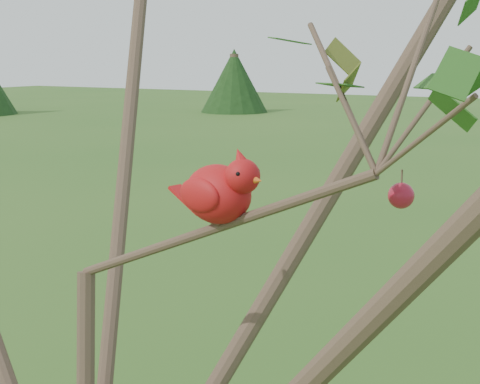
{
  "coord_description": "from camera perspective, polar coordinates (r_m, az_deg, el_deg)",
  "views": [
    {
      "loc": [
        0.89,
        -0.95,
        2.37
      ],
      "look_at": [
        0.32,
        0.06,
        2.15
      ],
      "focal_mm": 55.0,
      "sensor_mm": 36.0,
      "label": 1
    }
  ],
  "objects": [
    {
      "name": "cardinal",
      "position": [
        1.22,
        -1.49,
        0.04
      ],
      "size": [
        0.21,
        0.12,
        0.14
      ],
      "rotation": [
        0.0,
        0.0,
        -0.23
      ],
      "color": "red",
      "rests_on": "ground"
    },
    {
      "name": "crabapple_tree",
      "position": [
        1.29,
        -13.27,
        -0.67
      ],
      "size": [
        2.35,
        2.05,
        2.95
      ],
      "color": "#412D23",
      "rests_on": "ground"
    }
  ]
}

